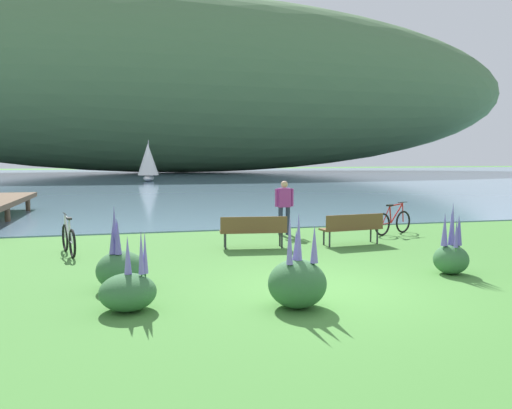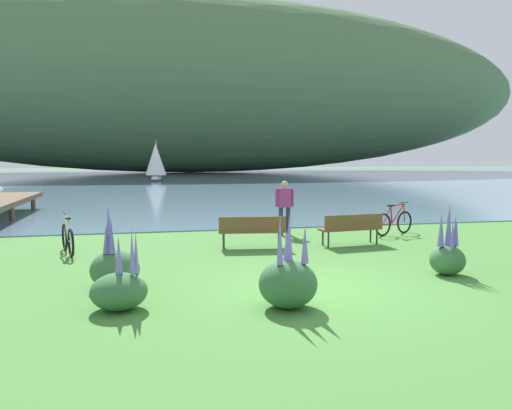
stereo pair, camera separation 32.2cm
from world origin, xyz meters
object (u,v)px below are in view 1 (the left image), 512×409
sailboat_mid_bay (148,162)px  bicycle_leaning_near_bench (393,222)px  park_bench_further_along (352,226)px  bicycle_beside_path (69,239)px  park_bench_near_camera (253,229)px  person_at_shoreline (284,204)px

sailboat_mid_bay → bicycle_leaning_near_bench: bearing=-79.9°
bicycle_leaning_near_bench → sailboat_mid_bay: sailboat_mid_bay is taller
park_bench_further_along → bicycle_beside_path: bicycle_beside_path is taller
park_bench_near_camera → bicycle_leaning_near_bench: (4.90, 1.37, -0.12)m
person_at_shoreline → bicycle_leaning_near_bench: bearing=-12.3°
bicycle_leaning_near_bench → sailboat_mid_bay: bearing=100.1°
park_bench_near_camera → person_at_shoreline: bearing=54.5°
person_at_shoreline → sailboat_mid_bay: 35.51m
park_bench_near_camera → sailboat_mid_bay: sailboat_mid_bay is taller
park_bench_near_camera → person_at_shoreline: person_at_shoreline is taller
park_bench_near_camera → sailboat_mid_bay: (-1.50, 37.48, 1.40)m
person_at_shoreline → park_bench_further_along: bearing=-59.8°
bicycle_leaning_near_bench → bicycle_beside_path: 9.72m
bicycle_leaning_near_bench → sailboat_mid_bay: size_ratio=0.41×
park_bench_near_camera → sailboat_mid_bay: bearing=92.3°
person_at_shoreline → bicycle_beside_path: bearing=-163.3°
park_bench_further_along → bicycle_beside_path: 7.58m
bicycle_leaning_near_bench → sailboat_mid_bay: 36.71m
park_bench_near_camera → bicycle_beside_path: (-4.75, 0.23, -0.12)m
bicycle_leaning_near_bench → bicycle_beside_path: same height
bicycle_leaning_near_bench → person_at_shoreline: 3.52m
park_bench_near_camera → person_at_shoreline: size_ratio=1.08×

